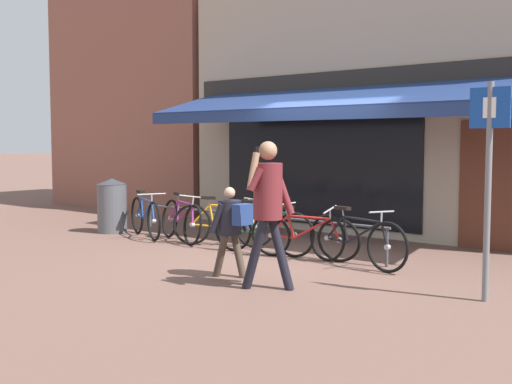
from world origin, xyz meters
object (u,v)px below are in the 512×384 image
Objects in this scene: bicycle_black at (356,240)px; pedestrian_adult at (268,198)px; bicycle_blue at (145,217)px; litter_bin at (112,205)px; bicycle_green at (262,230)px; pedestrian_child at (231,222)px; bicycle_orange at (223,224)px; parking_sign at (488,168)px; bicycle_purple at (181,220)px; bicycle_red at (304,236)px.

pedestrian_adult is (-0.09, -1.86, 0.72)m from bicycle_black.
litter_bin is (-0.97, -0.00, 0.15)m from bicycle_blue.
pedestrian_child is (0.77, -1.58, 0.35)m from bicycle_green.
bicycle_black is (1.64, 0.06, -0.00)m from bicycle_green.
bicycle_black is 1.49× the size of pedestrian_child.
bicycle_black is (2.66, -0.14, 0.00)m from bicycle_orange.
pedestrian_adult is at bearing -154.11° from parking_sign.
bicycle_blue reaches higher than bicycle_green.
bicycle_orange is 3.34m from pedestrian_adult.
bicycle_purple is 3.19m from pedestrian_child.
bicycle_red is 1.47× the size of pedestrian_child.
bicycle_purple is at bearing 2.56° from litter_bin.
bicycle_purple is 1.41× the size of pedestrian_child.
bicycle_green is 1.79m from pedestrian_child.
pedestrian_adult is at bearing 164.05° from pedestrian_child.
bicycle_red is 0.98× the size of bicycle_black.
pedestrian_child is at bearing -0.79° from bicycle_blue.
bicycle_blue is at bearing -169.95° from bicycle_black.
parking_sign is at bearing 16.88° from bicycle_blue.
pedestrian_child is (-0.87, -1.64, 0.35)m from bicycle_black.
bicycle_blue is 1.78m from bicycle_orange.
bicycle_purple is at bearing -38.53° from pedestrian_adult.
bicycle_orange is at bearing -47.79° from pedestrian_adult.
parking_sign reaches higher than litter_bin.
bicycle_purple is at bearing 171.71° from parking_sign.
pedestrian_adult is 5.63m from litter_bin.
pedestrian_child is at bearing -164.12° from parking_sign.
parking_sign reaches higher than bicycle_red.
bicycle_orange is at bearing 3.89° from litter_bin.
bicycle_red is at bearing -169.69° from bicycle_black.
bicycle_orange is 2.67m from bicycle_black.
litter_bin is at bearing -28.77° from pedestrian_adult.
bicycle_orange is at bearing 29.35° from bicycle_blue.
bicycle_black is 0.74× the size of parking_sign.
litter_bin is at bearing -156.51° from bicycle_blue.
bicycle_orange is at bearing -44.93° from pedestrian_child.
litter_bin is (-1.83, -0.08, 0.15)m from bicycle_purple.
parking_sign is (3.75, -0.73, 1.10)m from bicycle_green.
pedestrian_child is at bearing -69.11° from bicycle_orange.
parking_sign is at bearing -19.69° from bicycle_green.
bicycle_green is at bearing -64.21° from pedestrian_child.
bicycle_black is 2.00m from pedestrian_adult.
bicycle_orange is 1.04m from bicycle_green.
bicycle_orange is 4.99m from parking_sign.
bicycle_red is at bearing -76.61° from pedestrian_adult.
bicycle_purple is 3.56m from bicycle_black.
parking_sign is at bearing -27.42° from bicycle_red.
parking_sign is at bearing -5.67° from litter_bin.
bicycle_green is 3.76m from litter_bin.
parking_sign reaches higher than pedestrian_child.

